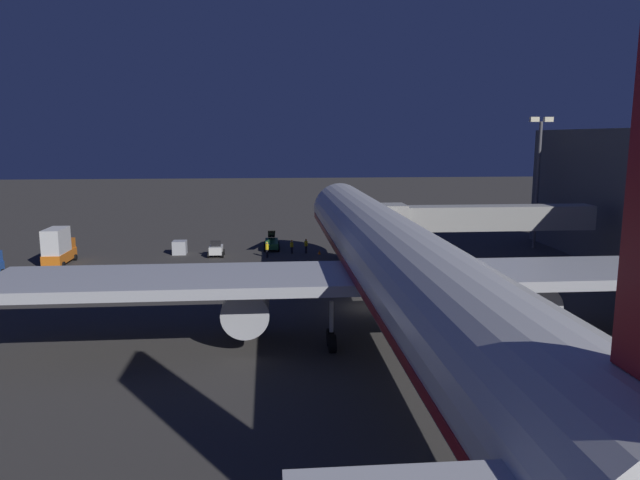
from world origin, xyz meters
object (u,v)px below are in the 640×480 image
(airliner_at_gate, at_px, (396,268))
(jet_bridge, at_px, (468,218))
(ground_crew_by_belt_loader, at_px, (267,249))
(ground_crew_marshaller_fwd, at_px, (292,246))
(catering_truck, at_px, (58,247))
(apron_floodlight_mast, at_px, (538,172))
(baggage_container_mid_row, at_px, (180,248))
(pushback_tug, at_px, (216,250))
(belt_loader, at_px, (272,242))
(traffic_cone_nose_port, at_px, (355,251))
(ground_crew_near_nose_gear, at_px, (306,245))
(traffic_cone_nose_starboard, at_px, (319,252))

(airliner_at_gate, xyz_separation_m, jet_bridge, (-12.39, -21.99, 0.13))
(ground_crew_by_belt_loader, height_order, ground_crew_marshaller_fwd, ground_crew_by_belt_loader)
(airliner_at_gate, xyz_separation_m, catering_truck, (31.56, -29.40, -3.52))
(apron_floodlight_mast, distance_m, baggage_container_mid_row, 45.43)
(baggage_container_mid_row, height_order, ground_crew_by_belt_loader, ground_crew_by_belt_loader)
(pushback_tug, bearing_deg, baggage_container_mid_row, -21.30)
(belt_loader, bearing_deg, pushback_tug, 32.01)
(airliner_at_gate, relative_size, baggage_container_mid_row, 40.47)
(pushback_tug, height_order, traffic_cone_nose_port, pushback_tug)
(jet_bridge, height_order, baggage_container_mid_row, jet_bridge)
(catering_truck, xyz_separation_m, traffic_cone_nose_port, (-33.76, -3.42, -1.78))
(jet_bridge, distance_m, apron_floodlight_mast, 18.60)
(ground_crew_near_nose_gear, height_order, ground_crew_by_belt_loader, ground_crew_by_belt_loader)
(pushback_tug, xyz_separation_m, ground_crew_near_nose_gear, (-10.79, -1.09, 0.19))
(apron_floodlight_mast, relative_size, ground_crew_by_belt_loader, 8.74)
(catering_truck, distance_m, ground_crew_marshaller_fwd, 26.41)
(airliner_at_gate, bearing_deg, ground_crew_by_belt_loader, -74.85)
(jet_bridge, height_order, traffic_cone_nose_port, jet_bridge)
(catering_truck, relative_size, ground_crew_by_belt_loader, 3.09)
(airliner_at_gate, relative_size, traffic_cone_nose_port, 125.08)
(apron_floodlight_mast, bearing_deg, ground_crew_by_belt_loader, 5.21)
(ground_crew_marshaller_fwd, relative_size, traffic_cone_nose_starboard, 3.04)
(pushback_tug, bearing_deg, ground_crew_marshaller_fwd, -173.58)
(pushback_tug, bearing_deg, belt_loader, -147.99)
(airliner_at_gate, height_order, catering_truck, airliner_at_gate)
(airliner_at_gate, distance_m, catering_truck, 43.28)
(ground_crew_by_belt_loader, xyz_separation_m, ground_crew_marshaller_fwd, (-3.01, -2.17, -0.13))
(catering_truck, height_order, baggage_container_mid_row, catering_truck)
(apron_floodlight_mast, xyz_separation_m, ground_crew_near_nose_gear, (29.27, 0.86, -8.67))
(jet_bridge, xyz_separation_m, ground_crew_marshaller_fwd, (17.90, -11.65, -4.78))
(pushback_tug, distance_m, ground_crew_marshaller_fwd, 9.10)
(jet_bridge, bearing_deg, pushback_tug, -21.54)
(traffic_cone_nose_starboard, bearing_deg, ground_crew_marshaller_fwd, -14.01)
(pushback_tug, relative_size, traffic_cone_nose_port, 4.53)
(ground_crew_marshaller_fwd, xyz_separation_m, traffic_cone_nose_port, (-7.72, 0.83, -0.64))
(airliner_at_gate, xyz_separation_m, traffic_cone_nose_starboard, (2.20, -32.81, -5.30))
(apron_floodlight_mast, height_order, baggage_container_mid_row, apron_floodlight_mast)
(airliner_at_gate, relative_size, jet_bridge, 2.96)
(apron_floodlight_mast, distance_m, catering_truck, 57.80)
(pushback_tug, bearing_deg, traffic_cone_nose_starboard, -179.12)
(apron_floodlight_mast, bearing_deg, ground_crew_near_nose_gear, 1.68)
(ground_crew_near_nose_gear, relative_size, ground_crew_marshaller_fwd, 1.06)
(airliner_at_gate, bearing_deg, pushback_tug, -65.95)
(apron_floodlight_mast, distance_m, pushback_tug, 41.08)
(belt_loader, relative_size, ground_crew_near_nose_gear, 4.89)
(apron_floodlight_mast, distance_m, traffic_cone_nose_starboard, 29.30)
(apron_floodlight_mast, height_order, ground_crew_marshaller_fwd, apron_floodlight_mast)
(catering_truck, xyz_separation_m, belt_loader, (-23.62, -7.37, -1.20))
(pushback_tug, height_order, catering_truck, catering_truck)
(apron_floodlight_mast, xyz_separation_m, pushback_tug, (40.06, 1.95, -8.87))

